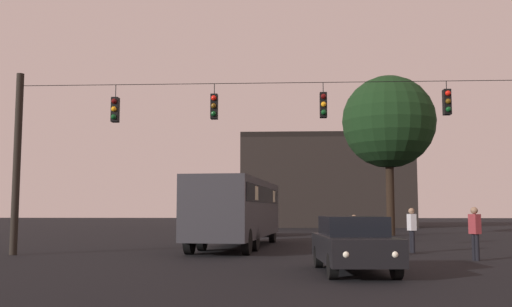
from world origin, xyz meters
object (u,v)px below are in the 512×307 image
at_px(pedestrian_crossing_right, 475,230).
at_px(pedestrian_crossing_center, 354,234).
at_px(car_near_right, 353,243).
at_px(pedestrian_crossing_left, 412,227).
at_px(car_far_left, 256,223).
at_px(city_bus, 238,206).
at_px(tree_left_silhouette, 389,122).

bearing_deg(pedestrian_crossing_right, pedestrian_crossing_center, 167.15).
distance_m(car_near_right, pedestrian_crossing_left, 7.98).
xyz_separation_m(car_near_right, car_far_left, (-3.76, 21.46, 0.00)).
distance_m(city_bus, tree_left_silhouette, 16.11).
xyz_separation_m(car_far_left, pedestrian_crossing_right, (8.29, -17.57, 0.23)).
bearing_deg(pedestrian_crossing_center, car_far_left, 104.65).
height_order(car_near_right, car_far_left, same).
relative_size(city_bus, pedestrian_crossing_center, 7.38).
height_order(city_bus, tree_left_silhouette, tree_left_silhouette).
bearing_deg(car_near_right, car_far_left, 99.94).
relative_size(city_bus, pedestrian_crossing_left, 6.34).
distance_m(car_near_right, tree_left_silhouette, 23.64).
height_order(city_bus, pedestrian_crossing_right, city_bus).
distance_m(car_far_left, pedestrian_crossing_center, 17.23).
bearing_deg(car_near_right, pedestrian_crossing_right, 40.67).
xyz_separation_m(car_far_left, tree_left_silhouette, (8.82, 0.63, 6.70)).
bearing_deg(tree_left_silhouette, pedestrian_crossing_right, -91.66).
xyz_separation_m(pedestrian_crossing_center, tree_left_silhouette, (4.46, 17.31, 6.65)).
height_order(car_far_left, pedestrian_crossing_left, pedestrian_crossing_left).
distance_m(car_near_right, pedestrian_crossing_right, 5.98).
relative_size(car_near_right, car_far_left, 1.01).
bearing_deg(car_far_left, tree_left_silhouette, 4.10).
xyz_separation_m(city_bus, pedestrian_crossing_right, (8.53, -6.13, -0.84)).
distance_m(car_far_left, tree_left_silhouette, 11.09).
bearing_deg(city_bus, pedestrian_crossing_center, -48.68).
bearing_deg(pedestrian_crossing_center, tree_left_silhouette, 75.55).
bearing_deg(city_bus, pedestrian_crossing_left, -20.63).
relative_size(pedestrian_crossing_center, tree_left_silhouette, 0.14).
bearing_deg(pedestrian_crossing_right, tree_left_silhouette, 88.34).
distance_m(pedestrian_crossing_left, pedestrian_crossing_right, 3.68).
bearing_deg(tree_left_silhouette, car_near_right, -102.89).
relative_size(pedestrian_crossing_right, tree_left_silhouette, 0.17).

